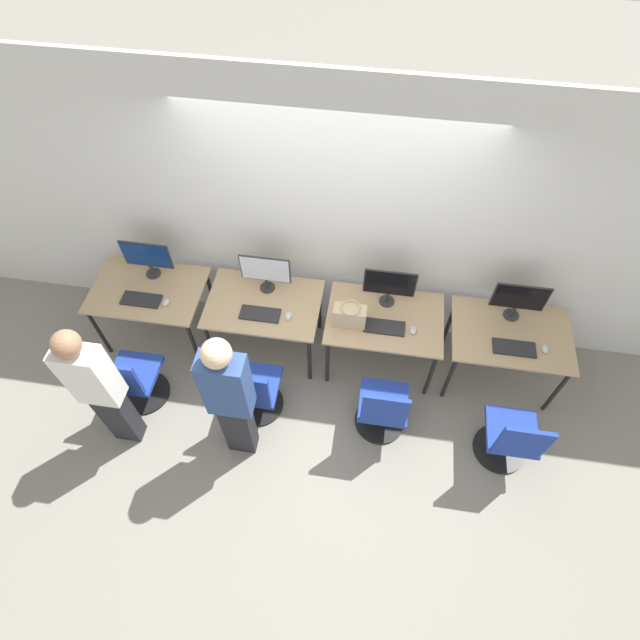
{
  "coord_description": "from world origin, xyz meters",
  "views": [
    {
      "loc": [
        0.4,
        -2.45,
        4.5
      ],
      "look_at": [
        0.0,
        0.15,
        0.89
      ],
      "focal_mm": 28.0,
      "sensor_mm": 36.0,
      "label": 1
    }
  ],
  "objects_px": {
    "office_chair_left": "(255,392)",
    "mouse_far_right": "(545,349)",
    "keyboard_left": "(260,314)",
    "person_left": "(230,398)",
    "monitor_right": "(389,285)",
    "mouse_right": "(413,330)",
    "handbag": "(350,316)",
    "person_far_left": "(98,387)",
    "monitor_left": "(265,271)",
    "monitor_far_right": "(519,299)",
    "mouse_left": "(289,316)",
    "office_chair_right": "(382,410)",
    "mouse_far_left": "(166,302)",
    "keyboard_right": "(384,327)",
    "keyboard_far_left": "(141,300)",
    "office_chair_far_left": "(134,381)",
    "office_chair_far_right": "(510,440)",
    "monitor_far_left": "(147,257)",
    "keyboard_far_right": "(514,348)"
  },
  "relations": [
    {
      "from": "mouse_far_left",
      "to": "mouse_left",
      "type": "xyz_separation_m",
      "value": [
        1.19,
        0.02,
        0.0
      ]
    },
    {
      "from": "mouse_left",
      "to": "mouse_far_right",
      "type": "distance_m",
      "value": 2.34
    },
    {
      "from": "monitor_left",
      "to": "mouse_far_right",
      "type": "distance_m",
      "value": 2.64
    },
    {
      "from": "monitor_left",
      "to": "person_left",
      "type": "xyz_separation_m",
      "value": [
        -0.0,
        -1.31,
        -0.05
      ]
    },
    {
      "from": "person_far_left",
      "to": "monitor_right",
      "type": "height_order",
      "value": "person_far_left"
    },
    {
      "from": "mouse_right",
      "to": "keyboard_far_right",
      "type": "height_order",
      "value": "mouse_right"
    },
    {
      "from": "keyboard_far_left",
      "to": "office_chair_far_left",
      "type": "height_order",
      "value": "office_chair_far_left"
    },
    {
      "from": "person_far_left",
      "to": "person_left",
      "type": "xyz_separation_m",
      "value": [
        1.1,
        0.05,
        0.04
      ]
    },
    {
      "from": "mouse_far_right",
      "to": "office_chair_far_right",
      "type": "xyz_separation_m",
      "value": [
        -0.24,
        -0.73,
        -0.41
      ]
    },
    {
      "from": "office_chair_left",
      "to": "mouse_left",
      "type": "bearing_deg",
      "value": 70.5
    },
    {
      "from": "person_left",
      "to": "handbag",
      "type": "distance_m",
      "value": 1.32
    },
    {
      "from": "mouse_far_left",
      "to": "office_chair_far_left",
      "type": "relative_size",
      "value": 0.1
    },
    {
      "from": "person_left",
      "to": "monitor_right",
      "type": "distance_m",
      "value": 1.76
    },
    {
      "from": "monitor_left",
      "to": "mouse_left",
      "type": "relative_size",
      "value": 5.37
    },
    {
      "from": "keyboard_far_left",
      "to": "monitor_right",
      "type": "height_order",
      "value": "monitor_right"
    },
    {
      "from": "mouse_right",
      "to": "keyboard_far_right",
      "type": "bearing_deg",
      "value": -3.32
    },
    {
      "from": "person_far_left",
      "to": "monitor_left",
      "type": "bearing_deg",
      "value": 51.13
    },
    {
      "from": "person_far_left",
      "to": "office_chair_right",
      "type": "bearing_deg",
      "value": 10.06
    },
    {
      "from": "office_chair_left",
      "to": "mouse_far_right",
      "type": "relative_size",
      "value": 9.69
    },
    {
      "from": "monitor_right",
      "to": "mouse_right",
      "type": "bearing_deg",
      "value": -50.14
    },
    {
      "from": "monitor_left",
      "to": "mouse_far_right",
      "type": "bearing_deg",
      "value": -7.3
    },
    {
      "from": "office_chair_left",
      "to": "mouse_far_right",
      "type": "distance_m",
      "value": 2.66
    },
    {
      "from": "mouse_far_left",
      "to": "mouse_right",
      "type": "relative_size",
      "value": 1.0
    },
    {
      "from": "monitor_right",
      "to": "monitor_far_right",
      "type": "relative_size",
      "value": 1.0
    },
    {
      "from": "mouse_far_left",
      "to": "office_chair_left",
      "type": "bearing_deg",
      "value": -32.26
    },
    {
      "from": "person_far_left",
      "to": "mouse_far_right",
      "type": "height_order",
      "value": "person_far_left"
    },
    {
      "from": "keyboard_left",
      "to": "office_chair_right",
      "type": "height_order",
      "value": "office_chair_right"
    },
    {
      "from": "mouse_left",
      "to": "office_chair_right",
      "type": "height_order",
      "value": "office_chair_right"
    },
    {
      "from": "mouse_far_left",
      "to": "person_left",
      "type": "height_order",
      "value": "person_left"
    },
    {
      "from": "office_chair_left",
      "to": "person_left",
      "type": "bearing_deg",
      "value": -98.03
    },
    {
      "from": "keyboard_left",
      "to": "handbag",
      "type": "relative_size",
      "value": 1.26
    },
    {
      "from": "monitor_far_left",
      "to": "monitor_left",
      "type": "relative_size",
      "value": 1.0
    },
    {
      "from": "monitor_far_right",
      "to": "handbag",
      "type": "relative_size",
      "value": 1.61
    },
    {
      "from": "keyboard_left",
      "to": "person_left",
      "type": "height_order",
      "value": "person_left"
    },
    {
      "from": "handbag",
      "to": "keyboard_right",
      "type": "bearing_deg",
      "value": -0.0
    },
    {
      "from": "keyboard_far_left",
      "to": "keyboard_far_right",
      "type": "distance_m",
      "value": 3.5
    },
    {
      "from": "keyboard_far_left",
      "to": "keyboard_right",
      "type": "xyz_separation_m",
      "value": [
        2.33,
        0.03,
        0.0
      ]
    },
    {
      "from": "monitor_left",
      "to": "keyboard_right",
      "type": "xyz_separation_m",
      "value": [
        1.17,
        -0.31,
        -0.23
      ]
    },
    {
      "from": "keyboard_far_left",
      "to": "monitor_left",
      "type": "bearing_deg",
      "value": 15.99
    },
    {
      "from": "person_far_left",
      "to": "keyboard_left",
      "type": "distance_m",
      "value": 1.52
    },
    {
      "from": "monitor_far_right",
      "to": "mouse_far_left",
      "type": "bearing_deg",
      "value": -173.83
    },
    {
      "from": "keyboard_far_left",
      "to": "person_left",
      "type": "relative_size",
      "value": 0.22
    },
    {
      "from": "office_chair_right",
      "to": "mouse_left",
      "type": "bearing_deg",
      "value": 146.85
    },
    {
      "from": "person_far_left",
      "to": "mouse_far_right",
      "type": "bearing_deg",
      "value": 15.56
    },
    {
      "from": "mouse_left",
      "to": "office_chair_right",
      "type": "relative_size",
      "value": 0.1
    },
    {
      "from": "keyboard_left",
      "to": "office_chair_left",
      "type": "height_order",
      "value": "office_chair_left"
    },
    {
      "from": "office_chair_far_left",
      "to": "mouse_right",
      "type": "height_order",
      "value": "office_chair_far_left"
    },
    {
      "from": "monitor_left",
      "to": "monitor_far_right",
      "type": "distance_m",
      "value": 2.33
    },
    {
      "from": "mouse_right",
      "to": "office_chair_right",
      "type": "distance_m",
      "value": 0.78
    },
    {
      "from": "monitor_far_right",
      "to": "office_chair_far_right",
      "type": "distance_m",
      "value": 1.25
    }
  ]
}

